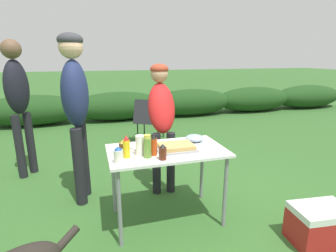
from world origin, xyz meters
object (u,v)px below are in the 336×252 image
object	(u,v)px
standing_person_in_red_jacket	(76,100)
cooler_box	(320,225)
mixing_bowl	(195,138)
standing_person_in_dark_puffer	(18,95)
paper_cup_stack	(140,145)
relish_jar	(148,146)
mayo_bottle	(118,155)
camp_chair_green_behind_table	(149,118)
food_tray	(176,147)
standing_person_in_olive_jacket	(161,112)
plate_stack	(142,146)
beer_bottle	(123,147)
hot_sauce_bottle	(154,145)
folding_table	(167,157)
mustard_bottle	(126,147)
bbq_sauce_bottle	(163,152)

from	to	relation	value
standing_person_in_red_jacket	cooler_box	xyz separation A→B (m)	(1.99, -1.36, -0.97)
mixing_bowl	standing_person_in_dark_puffer	world-z (taller)	standing_person_in_dark_puffer
paper_cup_stack	relish_jar	xyz separation A→B (m)	(0.05, -0.08, 0.01)
mayo_bottle	camp_chair_green_behind_table	xyz separation A→B (m)	(0.84, 2.68, -0.34)
food_tray	standing_person_in_olive_jacket	distance (m)	0.71
plate_stack	beer_bottle	bearing A→B (deg)	-147.57
hot_sauce_bottle	standing_person_in_red_jacket	distance (m)	1.04
folding_table	relish_jar	xyz separation A→B (m)	(-0.22, -0.15, 0.18)
relish_jar	food_tray	bearing A→B (deg)	20.53
standing_person_in_dark_puffer	mustard_bottle	bearing A→B (deg)	-109.22
standing_person_in_red_jacket	mayo_bottle	bearing A→B (deg)	-146.62
food_tray	mustard_bottle	distance (m)	0.48
camp_chair_green_behind_table	cooler_box	distance (m)	3.32
plate_stack	paper_cup_stack	size ratio (longest dim) A/B	1.36
paper_cup_stack	camp_chair_green_behind_table	world-z (taller)	paper_cup_stack
hot_sauce_bottle	camp_chair_green_behind_table	world-z (taller)	hot_sauce_bottle
beer_bottle	standing_person_in_dark_puffer	world-z (taller)	standing_person_in_dark_puffer
mayo_bottle	cooler_box	world-z (taller)	mayo_bottle
food_tray	cooler_box	bearing A→B (deg)	-31.66
mixing_bowl	beer_bottle	distance (m)	0.77
beer_bottle	camp_chair_green_behind_table	xyz separation A→B (m)	(0.78, 2.49, -0.33)
paper_cup_stack	standing_person_in_red_jacket	bearing A→B (deg)	127.28
beer_bottle	paper_cup_stack	bearing A→B (deg)	-26.24
standing_person_in_dark_puffer	hot_sauce_bottle	bearing A→B (deg)	-104.25
bbq_sauce_bottle	standing_person_in_dark_puffer	world-z (taller)	standing_person_in_dark_puffer
standing_person_in_dark_puffer	camp_chair_green_behind_table	world-z (taller)	standing_person_in_dark_puffer
hot_sauce_bottle	bbq_sauce_bottle	xyz separation A→B (m)	(0.05, -0.12, -0.03)
hot_sauce_bottle	standing_person_in_dark_puffer	xyz separation A→B (m)	(-1.40, 1.63, 0.28)
plate_stack	bbq_sauce_bottle	xyz separation A→B (m)	(0.11, -0.36, 0.06)
paper_cup_stack	relish_jar	size ratio (longest dim) A/B	0.88
plate_stack	standing_person_in_dark_puffer	size ratio (longest dim) A/B	0.14
folding_table	cooler_box	distance (m)	1.46
paper_cup_stack	standing_person_in_dark_puffer	bearing A→B (deg)	128.87
mustard_bottle	cooler_box	bearing A→B (deg)	-21.52
bbq_sauce_bottle	standing_person_in_olive_jacket	distance (m)	0.91
folding_table	standing_person_in_red_jacket	xyz separation A→B (m)	(-0.81, 0.65, 0.48)
mayo_bottle	standing_person_in_olive_jacket	bearing A→B (deg)	54.51
hot_sauce_bottle	cooler_box	bearing A→B (deg)	-24.55
folding_table	food_tray	world-z (taller)	food_tray
mayo_bottle	standing_person_in_dark_puffer	bearing A→B (deg)	122.25
food_tray	cooler_box	world-z (taller)	food_tray
beer_bottle	standing_person_in_olive_jacket	distance (m)	0.85
folding_table	food_tray	bearing A→B (deg)	-24.23
beer_bottle	standing_person_in_red_jacket	bearing A→B (deg)	121.87
hot_sauce_bottle	camp_chair_green_behind_table	size ratio (longest dim) A/B	0.23
mustard_bottle	relish_jar	distance (m)	0.18
food_tray	mustard_bottle	bearing A→B (deg)	-172.90
standing_person_in_dark_puffer	standing_person_in_olive_jacket	bearing A→B (deg)	-82.79
plate_stack	standing_person_in_dark_puffer	distance (m)	1.97
paper_cup_stack	standing_person_in_olive_jacket	size ratio (longest dim) A/B	0.12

